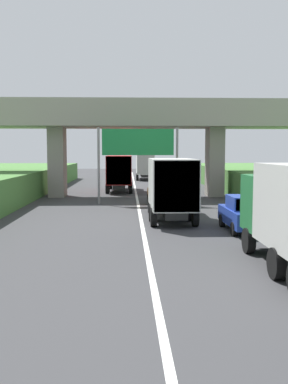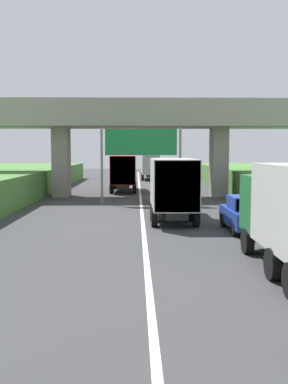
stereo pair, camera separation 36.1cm
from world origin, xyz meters
name	(u,v)px [view 1 (the left image)]	position (x,y,z in m)	size (l,w,h in m)	color
lane_centre_stripe	(139,208)	(0.00, 31.37, 0.00)	(0.20, 102.73, 0.01)	white
overpass_bridge	(136,124)	(0.00, 39.21, 6.12)	(40.00, 4.80, 8.07)	gray
overhead_highway_sign	(138,147)	(0.00, 33.71, 4.13)	(5.88, 0.18, 5.57)	slate
truck_red	(119,171)	(-1.55, 43.96, 1.93)	(2.44, 7.30, 3.44)	black
truck_white	(170,185)	(1.64, 26.24, 1.93)	(2.44, 7.30, 3.44)	black
truck_silver	(145,165)	(1.56, 61.66, 1.93)	(2.44, 7.30, 3.44)	black
car_blue	(245,214)	(4.90, 22.50, 0.86)	(1.86, 4.10, 1.72)	#233D9E
car_orange	(161,193)	(1.63, 32.98, 0.86)	(1.86, 4.10, 1.72)	orange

